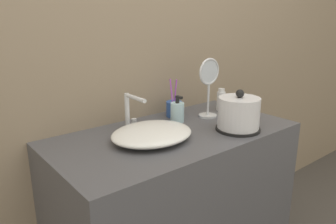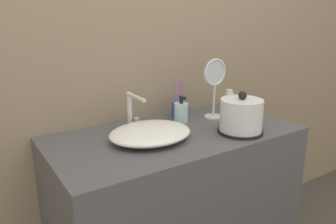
# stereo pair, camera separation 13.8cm
# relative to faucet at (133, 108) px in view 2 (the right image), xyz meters

# --- Properties ---
(wall_back) EXTENTS (6.00, 0.04, 2.60)m
(wall_back) POSITION_rel_faucet_xyz_m (0.13, 0.15, 0.39)
(wall_back) COLOR gray
(wall_back) RESTS_ON ground_plane
(vanity_counter) EXTENTS (1.10, 0.56, 0.82)m
(vanity_counter) POSITION_rel_faucet_xyz_m (0.13, -0.15, -0.50)
(vanity_counter) COLOR #4C4C51
(vanity_counter) RESTS_ON ground_plane
(sink_basin) EXTENTS (0.35, 0.29, 0.06)m
(sink_basin) POSITION_rel_faucet_xyz_m (-0.01, -0.16, -0.07)
(sink_basin) COLOR white
(sink_basin) RESTS_ON vanity_counter
(faucet) EXTENTS (0.06, 0.15, 0.17)m
(faucet) POSITION_rel_faucet_xyz_m (0.00, 0.00, 0.00)
(faucet) COLOR silver
(faucet) RESTS_ON vanity_counter
(electric_kettle) EXTENTS (0.20, 0.20, 0.19)m
(electric_kettle) POSITION_rel_faucet_xyz_m (0.37, -0.31, -0.03)
(electric_kettle) COLOR black
(electric_kettle) RESTS_ON vanity_counter
(toothbrush_cup) EXTENTS (0.08, 0.08, 0.19)m
(toothbrush_cup) POSITION_rel_faucet_xyz_m (0.28, 0.04, -0.05)
(toothbrush_cup) COLOR #2D519E
(toothbrush_cup) RESTS_ON vanity_counter
(lotion_bottle) EXTENTS (0.07, 0.07, 0.13)m
(lotion_bottle) POSITION_rel_faucet_xyz_m (0.24, -0.04, -0.05)
(lotion_bottle) COLOR silver
(lotion_bottle) RESTS_ON vanity_counter
(shampoo_bottle) EXTENTS (0.05, 0.05, 0.12)m
(shampoo_bottle) POSITION_rel_faucet_xyz_m (0.55, -0.04, -0.04)
(shampoo_bottle) COLOR white
(shampoo_bottle) RESTS_ON vanity_counter
(vanity_mirror) EXTENTS (0.13, 0.09, 0.30)m
(vanity_mirror) POSITION_rel_faucet_xyz_m (0.41, -0.08, 0.08)
(vanity_mirror) COLOR silver
(vanity_mirror) RESTS_ON vanity_counter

